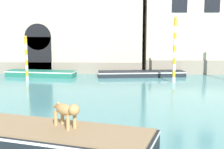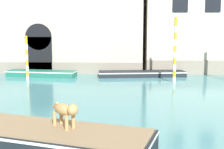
% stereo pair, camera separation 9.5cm
% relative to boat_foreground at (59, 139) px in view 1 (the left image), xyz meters
% --- Properties ---
extents(palazzo_right, '(13.16, 6.13, 12.67)m').
position_rel_boat_foreground_xyz_m(palazzo_right, '(10.67, 19.51, 5.96)').
color(palazzo_right, beige).
rests_on(palazzo_right, ground_plane).
extents(boat_foreground, '(6.52, 3.90, 0.67)m').
position_rel_boat_foreground_xyz_m(boat_foreground, '(0.00, 0.00, 0.00)').
color(boat_foreground, black).
rests_on(boat_foreground, ground_plane).
extents(dog_on_deck, '(1.01, 0.99, 0.87)m').
position_rel_boat_foreground_xyz_m(dog_on_deck, '(0.24, 0.17, 0.88)').
color(dog_on_deck, tan).
rests_on(dog_on_deck, boat_foreground).
extents(boat_moored_near_palazzo, '(5.71, 2.18, 0.47)m').
position_rel_boat_foreground_xyz_m(boat_moored_near_palazzo, '(-4.44, 15.06, -0.11)').
color(boat_moored_near_palazzo, '#1E6651').
rests_on(boat_moored_near_palazzo, ground_plane).
extents(boat_moored_far, '(7.09, 2.37, 0.42)m').
position_rel_boat_foreground_xyz_m(boat_moored_far, '(3.61, 15.37, -0.13)').
color(boat_moored_far, black).
rests_on(boat_moored_far, ground_plane).
extents(mooring_pole_0, '(0.22, 0.22, 4.63)m').
position_rel_boat_foreground_xyz_m(mooring_pole_0, '(5.72, 12.38, 1.98)').
color(mooring_pole_0, white).
rests_on(mooring_pole_0, ground_plane).
extents(mooring_pole_2, '(0.20, 0.20, 3.31)m').
position_rel_boat_foreground_xyz_m(mooring_pole_2, '(-4.85, 12.71, 1.31)').
color(mooring_pole_2, white).
rests_on(mooring_pole_2, ground_plane).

